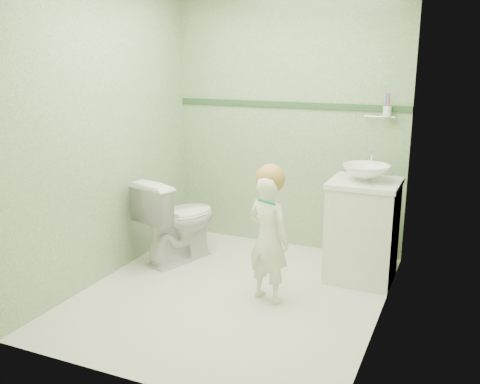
% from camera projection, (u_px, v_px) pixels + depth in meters
% --- Properties ---
extents(ground, '(2.50, 2.50, 0.00)m').
position_uv_depth(ground, '(232.00, 294.00, 4.11)').
color(ground, silver).
rests_on(ground, ground).
extents(room_shell, '(2.50, 2.54, 2.40)m').
position_uv_depth(room_shell, '(232.00, 140.00, 3.81)').
color(room_shell, '#7CA777').
rests_on(room_shell, ground).
extents(trim_stripe, '(2.20, 0.02, 0.05)m').
position_uv_depth(trim_stripe, '(288.00, 105.00, 4.87)').
color(trim_stripe, '#2F5330').
rests_on(trim_stripe, room_shell).
extents(vanity, '(0.52, 0.50, 0.80)m').
position_uv_depth(vanity, '(362.00, 232.00, 4.30)').
color(vanity, silver).
rests_on(vanity, ground).
extents(counter, '(0.54, 0.52, 0.04)m').
position_uv_depth(counter, '(365.00, 183.00, 4.20)').
color(counter, white).
rests_on(counter, vanity).
extents(basin, '(0.37, 0.37, 0.13)m').
position_uv_depth(basin, '(366.00, 173.00, 4.18)').
color(basin, white).
rests_on(basin, counter).
extents(faucet, '(0.03, 0.13, 0.18)m').
position_uv_depth(faucet, '(371.00, 159.00, 4.32)').
color(faucet, silver).
rests_on(faucet, counter).
extents(cup_holder, '(0.26, 0.07, 0.21)m').
position_uv_depth(cup_holder, '(386.00, 111.00, 4.48)').
color(cup_holder, silver).
rests_on(cup_holder, room_shell).
extents(toilet, '(0.63, 0.84, 0.76)m').
position_uv_depth(toilet, '(178.00, 219.00, 4.72)').
color(toilet, white).
rests_on(toilet, ground).
extents(toddler, '(0.40, 0.32, 0.96)m').
position_uv_depth(toddler, '(268.00, 239.00, 3.91)').
color(toddler, white).
rests_on(toddler, ground).
extents(hair_cap, '(0.21, 0.21, 0.21)m').
position_uv_depth(hair_cap, '(270.00, 179.00, 3.82)').
color(hair_cap, '#AB7A3D').
rests_on(hair_cap, toddler).
extents(teal_toothbrush, '(0.11, 0.14, 0.08)m').
position_uv_depth(teal_toothbrush, '(266.00, 201.00, 3.69)').
color(teal_toothbrush, '#0C8861').
rests_on(teal_toothbrush, toddler).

